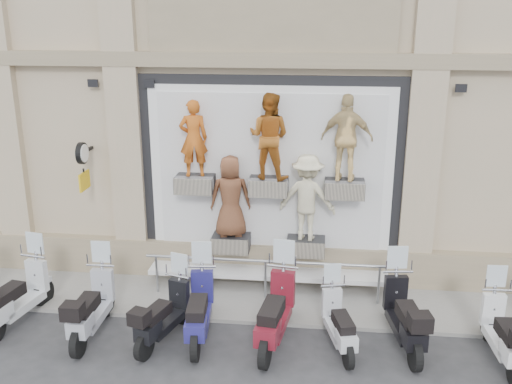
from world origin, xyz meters
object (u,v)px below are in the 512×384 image
(scooter_f, at_px, (276,300))
(scooter_g, at_px, (339,313))
(scooter_b, at_px, (16,285))
(scooter_d, at_px, (163,304))
(clock_sign_bracket, at_px, (83,160))
(guard_rail, at_px, (265,281))
(scooter_c, at_px, (91,295))
(scooter_h, at_px, (405,304))
(scooter_i, at_px, (504,322))
(scooter_e, at_px, (199,297))

(scooter_f, distance_m, scooter_g, 1.15)
(scooter_b, height_order, scooter_g, scooter_b)
(scooter_g, bearing_deg, scooter_d, 168.08)
(scooter_g, bearing_deg, clock_sign_bracket, 144.98)
(guard_rail, distance_m, scooter_c, 3.48)
(scooter_c, bearing_deg, scooter_h, 1.93)
(scooter_f, height_order, scooter_h, scooter_f)
(scooter_b, xyz_separation_m, scooter_i, (8.83, -0.26, -0.06))
(scooter_b, distance_m, scooter_i, 8.83)
(guard_rail, relative_size, scooter_d, 2.77)
(clock_sign_bracket, distance_m, scooter_b, 2.83)
(scooter_h, xyz_separation_m, scooter_i, (1.61, -0.30, -0.07))
(scooter_f, distance_m, scooter_i, 3.89)
(scooter_c, relative_size, scooter_g, 1.16)
(scooter_c, relative_size, scooter_f, 0.92)
(scooter_h, distance_m, scooter_i, 1.64)
(scooter_d, height_order, scooter_g, scooter_d)
(scooter_b, xyz_separation_m, scooter_d, (2.93, -0.28, -0.07))
(scooter_c, xyz_separation_m, scooter_f, (3.38, 0.09, 0.07))
(clock_sign_bracket, height_order, scooter_d, clock_sign_bracket)
(scooter_g, height_order, scooter_h, scooter_h)
(scooter_d, distance_m, scooter_f, 2.02)
(scooter_c, bearing_deg, scooter_e, 2.82)
(clock_sign_bracket, distance_m, scooter_d, 3.73)
(scooter_d, relative_size, scooter_e, 0.91)
(scooter_d, height_order, scooter_i, scooter_i)
(scooter_c, xyz_separation_m, scooter_i, (7.27, -0.03, -0.05))
(guard_rail, xyz_separation_m, scooter_d, (-1.68, -1.70, 0.28))
(scooter_c, bearing_deg, scooter_d, -2.82)
(scooter_e, relative_size, scooter_f, 0.94)
(guard_rail, relative_size, scooter_g, 2.97)
(clock_sign_bracket, distance_m, scooter_g, 6.12)
(scooter_b, distance_m, scooter_d, 2.95)
(scooter_b, bearing_deg, scooter_e, 8.00)
(scooter_e, distance_m, scooter_f, 1.40)
(scooter_h, bearing_deg, clock_sign_bracket, 155.75)
(scooter_b, relative_size, scooter_g, 1.18)
(clock_sign_bracket, relative_size, scooter_c, 0.52)
(scooter_c, bearing_deg, guard_rail, 27.68)
(scooter_h, bearing_deg, scooter_g, -178.39)
(scooter_d, relative_size, scooter_i, 0.98)
(scooter_d, relative_size, scooter_h, 0.90)
(scooter_e, distance_m, scooter_i, 5.29)
(guard_rail, relative_size, clock_sign_bracket, 4.96)
(clock_sign_bracket, relative_size, scooter_g, 0.60)
(scooter_b, xyz_separation_m, scooter_f, (4.94, -0.14, 0.06))
(scooter_c, xyz_separation_m, scooter_d, (1.37, -0.05, -0.06))
(scooter_f, bearing_deg, scooter_e, -173.55)
(guard_rail, bearing_deg, clock_sign_bracket, 173.16)
(clock_sign_bracket, relative_size, scooter_d, 0.56)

